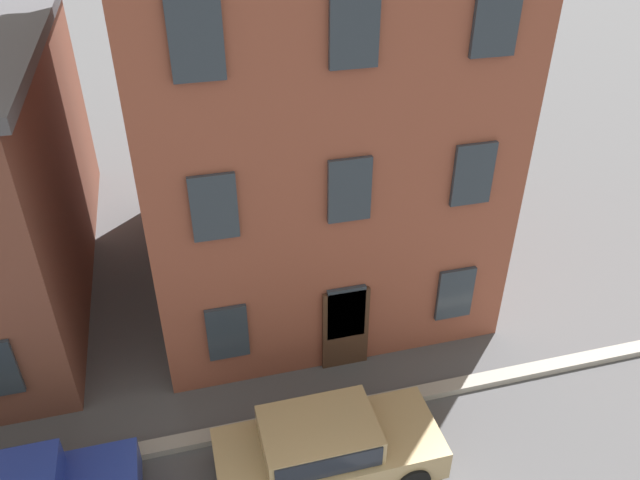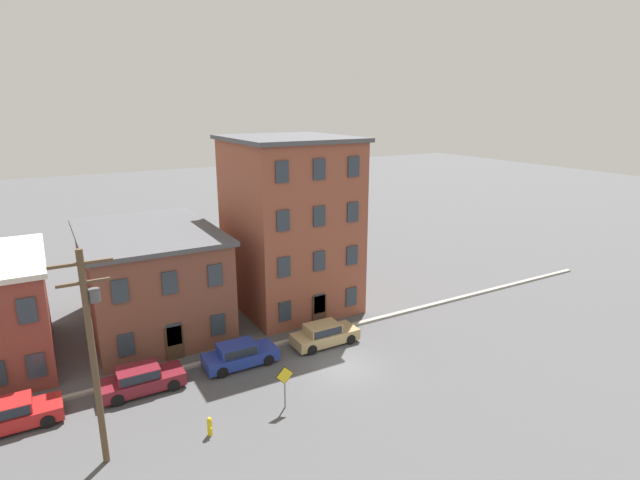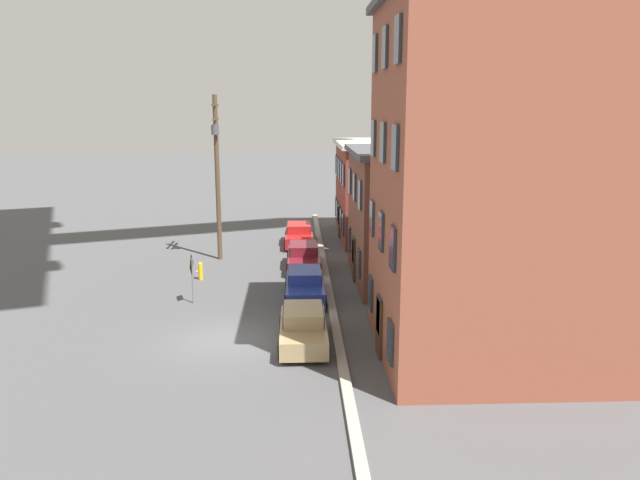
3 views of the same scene
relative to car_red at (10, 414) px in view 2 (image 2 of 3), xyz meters
The scene contains 11 objects.
ground_plane 17.46m from the car_red, 10.20° to the right, with size 200.00×200.00×0.00m, color #4C4C4F.
kerb_strip 17.24m from the car_red, ahead, with size 56.00×0.36×0.16m, color #9E998E.
apartment_midblock 12.67m from the car_red, 45.62° to the left, with size 8.84×12.38×6.98m.
apartment_far 21.07m from the car_red, 21.46° to the left, with size 8.61×9.53×12.99m.
car_red is the anchor object (origin of this frame).
car_maroon 6.13m from the car_red, ahead, with size 4.40×1.92×1.43m.
car_blue 11.81m from the car_red, ahead, with size 4.40×1.92×1.43m.
car_tan 17.61m from the car_red, ahead, with size 4.40×1.92×1.43m.
caution_sign 13.34m from the car_red, 22.58° to the right, with size 1.02×0.08×2.39m.
utility_pole 7.72m from the car_red, 52.50° to the right, with size 2.40×0.44×9.78m.
fire_hydrant 9.80m from the car_red, 33.10° to the right, with size 0.24×0.34×0.96m.
Camera 2 is at (-14.55, -22.66, 15.26)m, focal length 28.00 mm.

